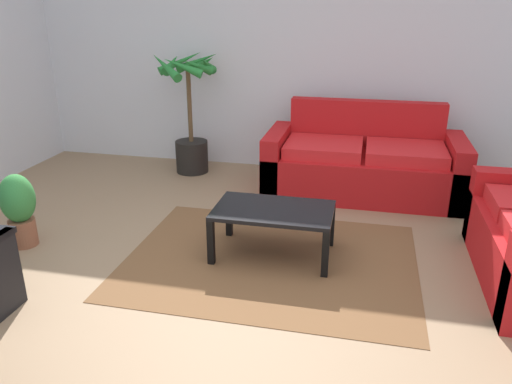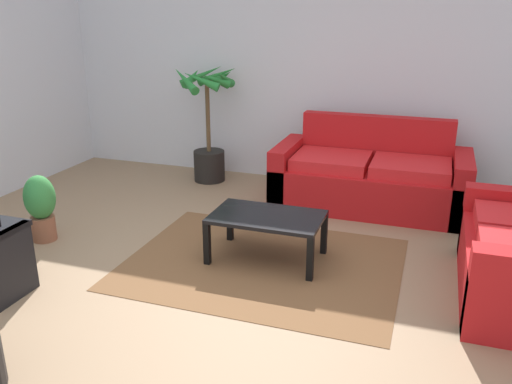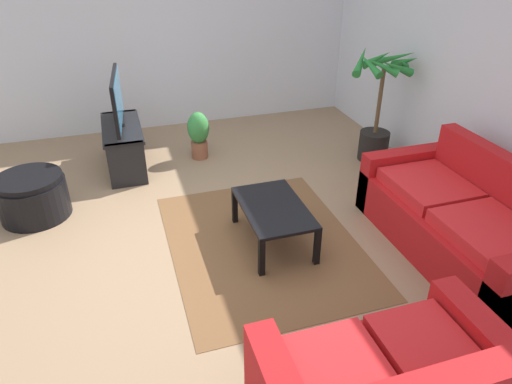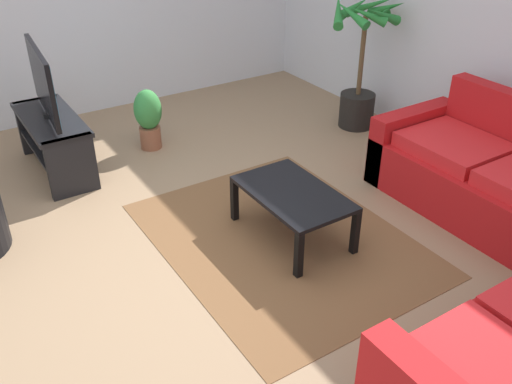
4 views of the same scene
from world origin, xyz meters
name	(u,v)px [view 3 (image 3 of 4)]	position (x,y,z in m)	size (l,w,h in m)	color
ground_plane	(189,238)	(0.00, 0.00, 0.00)	(6.60, 6.60, 0.00)	#937556
wall_back	(482,72)	(0.00, 3.00, 1.35)	(6.00, 0.06, 2.70)	silver
wall_left	(142,32)	(-3.00, 0.00, 1.35)	(0.06, 6.00, 2.70)	silver
couch_main	(460,223)	(0.92, 2.28, 0.30)	(1.96, 0.90, 0.90)	red
tv_stand	(123,141)	(-1.74, -0.46, 0.35)	(1.10, 0.45, 0.53)	black
tv	(117,100)	(-1.74, -0.46, 0.86)	(1.03, 0.13, 0.62)	black
coffee_table	(273,211)	(0.29, 0.75, 0.34)	(0.90, 0.56, 0.39)	black
area_rug	(263,243)	(0.29, 0.65, 0.00)	(2.20, 1.70, 0.01)	brown
potted_palm	(378,112)	(-1.02, 2.56, 0.62)	(0.74, 0.83, 1.37)	black
potted_plant_small	(199,133)	(-1.72, 0.46, 0.33)	(0.27, 0.27, 0.61)	brown
ottoman	(33,197)	(-0.87, -1.42, 0.22)	(0.68, 0.68, 0.45)	black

